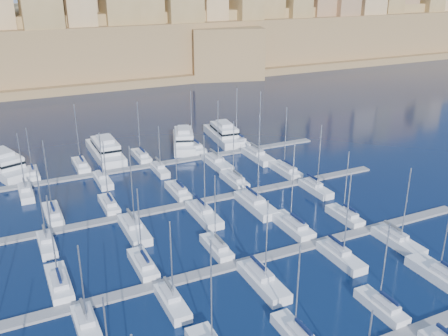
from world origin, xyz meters
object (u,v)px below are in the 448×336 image
motor_yacht_d (224,134)px  motor_yacht_c (184,140)px  sailboat_4 (382,307)px  motor_yacht_a (3,164)px  motor_yacht_b (105,150)px

motor_yacht_d → motor_yacht_c: bearing=-178.6°
motor_yacht_d → sailboat_4: bearing=-99.6°
motor_yacht_a → motor_yacht_c: bearing=-1.8°
sailboat_4 → motor_yacht_d: bearing=80.4°
motor_yacht_c → motor_yacht_d: bearing=1.4°
motor_yacht_c → sailboat_4: bearing=-90.9°
sailboat_4 → motor_yacht_c: sailboat_4 is taller
motor_yacht_c → motor_yacht_d: 10.91m
motor_yacht_d → motor_yacht_b: bearing=179.1°
motor_yacht_a → motor_yacht_d: bearing=-1.2°
motor_yacht_a → motor_yacht_d: (51.84, -1.04, -0.00)m
motor_yacht_b → motor_yacht_c: size_ratio=1.05×
motor_yacht_c → motor_yacht_d: (10.91, 0.26, -0.00)m
motor_yacht_c → motor_yacht_b: bearing=177.7°
motor_yacht_b → motor_yacht_d: (29.94, -0.49, 0.00)m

